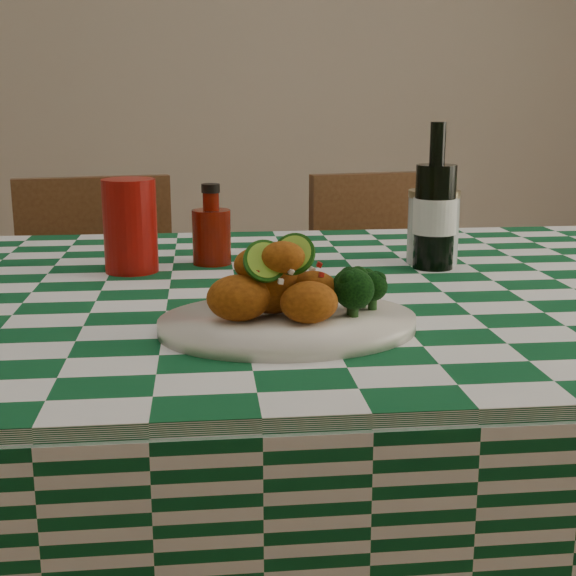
{
  "coord_description": "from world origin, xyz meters",
  "views": [
    {
      "loc": [
        -0.15,
        -1.2,
        1.07
      ],
      "look_at": [
        -0.05,
        -0.24,
        0.84
      ],
      "focal_mm": 50.0,
      "sensor_mm": 36.0,
      "label": 1
    }
  ],
  "objects_px": {
    "mason_jar": "(433,227)",
    "wooden_chair_right": "(407,351)",
    "beer_bottle": "(435,196)",
    "wooden_chair_left": "(106,359)",
    "fried_chicken_pile": "(282,280)",
    "red_tumbler": "(130,226)",
    "ketchup_bottle": "(211,224)",
    "dining_table": "(301,514)",
    "plate": "(288,324)"
  },
  "relations": [
    {
      "from": "fried_chicken_pile",
      "to": "ketchup_bottle",
      "type": "height_order",
      "value": "ketchup_bottle"
    },
    {
      "from": "red_tumbler",
      "to": "wooden_chair_right",
      "type": "distance_m",
      "value": 0.96
    },
    {
      "from": "beer_bottle",
      "to": "wooden_chair_left",
      "type": "relative_size",
      "value": 0.28
    },
    {
      "from": "fried_chicken_pile",
      "to": "beer_bottle",
      "type": "bearing_deg",
      "value": 49.89
    },
    {
      "from": "beer_bottle",
      "to": "red_tumbler",
      "type": "bearing_deg",
      "value": 177.0
    },
    {
      "from": "plate",
      "to": "wooden_chair_left",
      "type": "xyz_separation_m",
      "value": [
        -0.35,
        0.98,
        -0.36
      ]
    },
    {
      "from": "mason_jar",
      "to": "beer_bottle",
      "type": "xyz_separation_m",
      "value": [
        -0.01,
        -0.04,
        0.06
      ]
    },
    {
      "from": "plate",
      "to": "fried_chicken_pile",
      "type": "height_order",
      "value": "fried_chicken_pile"
    },
    {
      "from": "dining_table",
      "to": "wooden_chair_left",
      "type": "height_order",
      "value": "wooden_chair_left"
    },
    {
      "from": "dining_table",
      "to": "mason_jar",
      "type": "relative_size",
      "value": 12.95
    },
    {
      "from": "red_tumbler",
      "to": "dining_table",
      "type": "bearing_deg",
      "value": -26.15
    },
    {
      "from": "plate",
      "to": "fried_chicken_pile",
      "type": "distance_m",
      "value": 0.06
    },
    {
      "from": "wooden_chair_left",
      "to": "wooden_chair_right",
      "type": "distance_m",
      "value": 0.76
    },
    {
      "from": "red_tumbler",
      "to": "mason_jar",
      "type": "height_order",
      "value": "red_tumbler"
    },
    {
      "from": "mason_jar",
      "to": "beer_bottle",
      "type": "relative_size",
      "value": 0.52
    },
    {
      "from": "beer_bottle",
      "to": "wooden_chair_right",
      "type": "relative_size",
      "value": 0.28
    },
    {
      "from": "dining_table",
      "to": "mason_jar",
      "type": "distance_m",
      "value": 0.54
    },
    {
      "from": "wooden_chair_right",
      "to": "plate",
      "type": "bearing_deg",
      "value": -124.02
    },
    {
      "from": "fried_chicken_pile",
      "to": "wooden_chair_left",
      "type": "bearing_deg",
      "value": 109.42
    },
    {
      "from": "fried_chicken_pile",
      "to": "wooden_chair_left",
      "type": "height_order",
      "value": "fried_chicken_pile"
    },
    {
      "from": "fried_chicken_pile",
      "to": "wooden_chair_left",
      "type": "xyz_separation_m",
      "value": [
        -0.34,
        0.98,
        -0.42
      ]
    },
    {
      "from": "red_tumbler",
      "to": "mason_jar",
      "type": "xyz_separation_m",
      "value": [
        0.52,
        0.02,
        -0.01
      ]
    },
    {
      "from": "ketchup_bottle",
      "to": "wooden_chair_left",
      "type": "xyz_separation_m",
      "value": [
        -0.26,
        0.55,
        -0.42
      ]
    },
    {
      "from": "red_tumbler",
      "to": "beer_bottle",
      "type": "distance_m",
      "value": 0.51
    },
    {
      "from": "ketchup_bottle",
      "to": "fried_chicken_pile",
      "type": "bearing_deg",
      "value": -79.25
    },
    {
      "from": "plate",
      "to": "wooden_chair_left",
      "type": "distance_m",
      "value": 1.1
    },
    {
      "from": "fried_chicken_pile",
      "to": "wooden_chair_right",
      "type": "distance_m",
      "value": 1.12
    },
    {
      "from": "mason_jar",
      "to": "dining_table",
      "type": "bearing_deg",
      "value": -148.97
    },
    {
      "from": "dining_table",
      "to": "beer_bottle",
      "type": "bearing_deg",
      "value": 24.1
    },
    {
      "from": "mason_jar",
      "to": "wooden_chair_right",
      "type": "bearing_deg",
      "value": 78.81
    },
    {
      "from": "wooden_chair_left",
      "to": "plate",
      "type": "bearing_deg",
      "value": -80.62
    },
    {
      "from": "plate",
      "to": "beer_bottle",
      "type": "xyz_separation_m",
      "value": [
        0.29,
        0.35,
        0.11
      ]
    },
    {
      "from": "dining_table",
      "to": "plate",
      "type": "xyz_separation_m",
      "value": [
        -0.05,
        -0.24,
        0.4
      ]
    },
    {
      "from": "fried_chicken_pile",
      "to": "wooden_chair_right",
      "type": "height_order",
      "value": "fried_chicken_pile"
    },
    {
      "from": "wooden_chair_left",
      "to": "wooden_chair_right",
      "type": "bearing_deg",
      "value": -11.91
    },
    {
      "from": "red_tumbler",
      "to": "ketchup_bottle",
      "type": "height_order",
      "value": "red_tumbler"
    },
    {
      "from": "mason_jar",
      "to": "wooden_chair_left",
      "type": "distance_m",
      "value": 0.97
    },
    {
      "from": "plate",
      "to": "fried_chicken_pile",
      "type": "relative_size",
      "value": 2.19
    },
    {
      "from": "red_tumbler",
      "to": "ketchup_bottle",
      "type": "xyz_separation_m",
      "value": [
        0.13,
        0.05,
        -0.01
      ]
    },
    {
      "from": "beer_bottle",
      "to": "plate",
      "type": "bearing_deg",
      "value": -129.41
    },
    {
      "from": "ketchup_bottle",
      "to": "wooden_chair_right",
      "type": "xyz_separation_m",
      "value": [
        0.5,
        0.53,
        -0.42
      ]
    },
    {
      "from": "dining_table",
      "to": "wooden_chair_right",
      "type": "xyz_separation_m",
      "value": [
        0.36,
        0.71,
        0.04
      ]
    },
    {
      "from": "red_tumbler",
      "to": "beer_bottle",
      "type": "height_order",
      "value": "beer_bottle"
    },
    {
      "from": "mason_jar",
      "to": "wooden_chair_left",
      "type": "relative_size",
      "value": 0.15
    },
    {
      "from": "plate",
      "to": "beer_bottle",
      "type": "relative_size",
      "value": 1.32
    },
    {
      "from": "plate",
      "to": "ketchup_bottle",
      "type": "xyz_separation_m",
      "value": [
        -0.09,
        0.43,
        0.06
      ]
    },
    {
      "from": "beer_bottle",
      "to": "mason_jar",
      "type": "bearing_deg",
      "value": 75.82
    },
    {
      "from": "wooden_chair_left",
      "to": "beer_bottle",
      "type": "bearing_deg",
      "value": -54.9
    },
    {
      "from": "plate",
      "to": "wooden_chair_right",
      "type": "xyz_separation_m",
      "value": [
        0.41,
        0.96,
        -0.36
      ]
    },
    {
      "from": "beer_bottle",
      "to": "wooden_chair_left",
      "type": "height_order",
      "value": "beer_bottle"
    }
  ]
}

